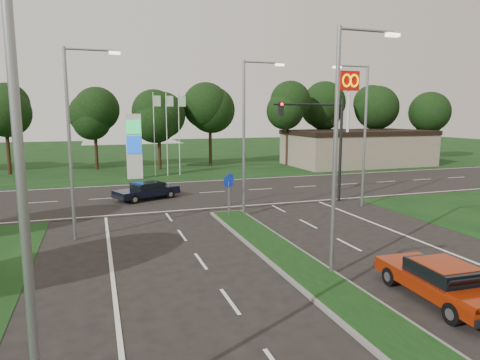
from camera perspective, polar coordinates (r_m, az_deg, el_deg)
name	(u,v)px	position (r m, az deg, el deg)	size (l,w,h in m)	color
verge_far	(150,156)	(63.14, -11.93, 3.17)	(160.00, 50.00, 0.02)	black
cross_road	(200,193)	(32.82, -5.42, -1.75)	(160.00, 12.00, 0.02)	black
median_kerb	(341,298)	(14.82, 13.37, -15.01)	(2.00, 26.00, 0.12)	slate
commercial_building	(357,148)	(52.56, 15.37, 4.13)	(16.00, 9.00, 4.00)	gray
streetlight_median_near	(341,139)	(15.83, 13.26, 5.29)	(2.53, 0.22, 9.00)	gray
streetlight_median_far	(247,130)	(24.88, 0.96, 6.71)	(2.53, 0.22, 9.00)	gray
streetlight_left_near	(34,172)	(7.53, -25.74, 1.02)	(2.53, 0.22, 9.00)	gray
streetlight_left_far	(74,134)	(21.46, -21.30, 5.78)	(2.53, 0.22, 9.00)	gray
streetlight_right_far	(362,128)	(28.47, 16.02, 6.64)	(2.53, 0.22, 9.00)	gray
traffic_signal	(324,134)	(29.31, 11.15, 6.03)	(5.10, 0.42, 7.00)	black
median_signs	(229,187)	(25.29, -1.50, -0.93)	(1.16, 1.76, 2.38)	gray
gas_pylon	(136,145)	(40.72, -13.66, 4.62)	(5.80, 1.26, 8.00)	silver
mcdonalds_sign	(349,95)	(46.89, 14.34, 10.97)	(2.20, 0.47, 10.40)	silver
treeline_far	(166,106)	(47.94, -9.88, 9.68)	(6.00, 6.00, 9.90)	black
red_sedan	(442,280)	(15.58, 25.32, -11.97)	(2.11, 4.70, 1.27)	maroon
navy_sedan	(147,190)	(30.86, -12.32, -1.35)	(4.78, 3.44, 1.22)	black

